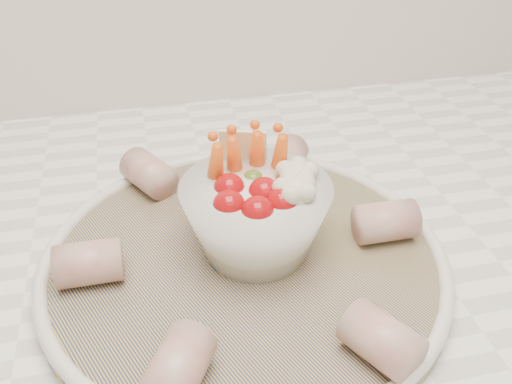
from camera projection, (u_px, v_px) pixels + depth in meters
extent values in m
cube|color=white|center=(346.00, 248.00, 0.54)|extent=(2.04, 0.62, 0.04)
cylinder|color=navy|center=(244.00, 264.00, 0.48)|extent=(0.44, 0.44, 0.01)
torus|color=silver|center=(244.00, 257.00, 0.47)|extent=(0.34, 0.34, 0.01)
sphere|color=#A70A0E|center=(229.00, 206.00, 0.43)|extent=(0.03, 0.03, 0.03)
sphere|color=#A70A0E|center=(257.00, 212.00, 0.42)|extent=(0.03, 0.03, 0.03)
sphere|color=#A70A0E|center=(282.00, 203.00, 0.43)|extent=(0.03, 0.03, 0.03)
sphere|color=#A70A0E|center=(229.00, 189.00, 0.45)|extent=(0.03, 0.03, 0.03)
sphere|color=#A70A0E|center=(264.00, 193.00, 0.44)|extent=(0.03, 0.03, 0.03)
sphere|color=#A70A0E|center=(287.00, 189.00, 0.45)|extent=(0.03, 0.03, 0.03)
sphere|color=#4B6E24|center=(253.00, 181.00, 0.46)|extent=(0.02, 0.02, 0.02)
cone|color=#ED5916|center=(234.00, 163.00, 0.46)|extent=(0.03, 0.04, 0.06)
cone|color=#ED5916|center=(257.00, 158.00, 0.47)|extent=(0.02, 0.03, 0.06)
cone|color=#ED5916|center=(280.00, 161.00, 0.47)|extent=(0.02, 0.03, 0.06)
cone|color=#ED5916|center=(216.00, 171.00, 0.46)|extent=(0.02, 0.03, 0.06)
sphere|color=silver|center=(297.00, 181.00, 0.46)|extent=(0.03, 0.03, 0.03)
sphere|color=silver|center=(295.00, 196.00, 0.44)|extent=(0.03, 0.03, 0.03)
cube|color=#F8F4C1|center=(243.00, 151.00, 0.48)|extent=(0.04, 0.02, 0.04)
cylinder|color=#AC534E|center=(386.00, 221.00, 0.49)|extent=(0.05, 0.03, 0.03)
cylinder|color=#AC534E|center=(286.00, 161.00, 0.57)|extent=(0.06, 0.06, 0.03)
cylinder|color=#AC534E|center=(149.00, 173.00, 0.55)|extent=(0.06, 0.06, 0.03)
cylinder|color=#AC534E|center=(89.00, 263.00, 0.44)|extent=(0.05, 0.03, 0.03)
cylinder|color=#AC534E|center=(178.00, 367.00, 0.36)|extent=(0.06, 0.06, 0.03)
cylinder|color=#AC534E|center=(382.00, 340.00, 0.38)|extent=(0.06, 0.06, 0.03)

